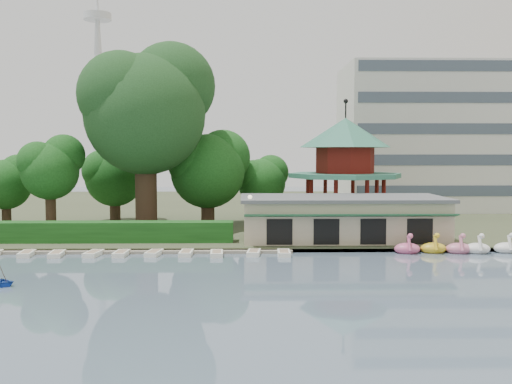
{
  "coord_description": "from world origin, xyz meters",
  "views": [
    {
      "loc": [
        1.09,
        -29.99,
        8.29
      ],
      "look_at": [
        2.0,
        18.0,
        5.0
      ],
      "focal_mm": 40.0,
      "sensor_mm": 36.0,
      "label": 1
    }
  ],
  "objects_px": {
    "dock": "(88,251)",
    "pavilion": "(345,160)",
    "boathouse": "(342,217)",
    "big_tree": "(147,105)"
  },
  "relations": [
    {
      "from": "dock",
      "to": "pavilion",
      "type": "height_order",
      "value": "pavilion"
    },
    {
      "from": "boathouse",
      "to": "pavilion",
      "type": "distance_m",
      "value": 11.43
    },
    {
      "from": "big_tree",
      "to": "dock",
      "type": "bearing_deg",
      "value": -106.06
    },
    {
      "from": "boathouse",
      "to": "dock",
      "type": "bearing_deg",
      "value": -167.76
    },
    {
      "from": "dock",
      "to": "pavilion",
      "type": "relative_size",
      "value": 2.52
    },
    {
      "from": "big_tree",
      "to": "pavilion",
      "type": "bearing_deg",
      "value": 10.34
    },
    {
      "from": "pavilion",
      "to": "big_tree",
      "type": "distance_m",
      "value": 21.92
    },
    {
      "from": "dock",
      "to": "big_tree",
      "type": "distance_m",
      "value": 17.34
    },
    {
      "from": "pavilion",
      "to": "big_tree",
      "type": "height_order",
      "value": "big_tree"
    },
    {
      "from": "dock",
      "to": "big_tree",
      "type": "relative_size",
      "value": 1.76
    }
  ]
}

